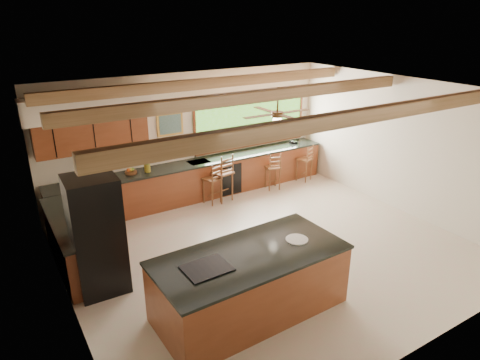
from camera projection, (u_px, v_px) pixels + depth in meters
ground at (268, 248)px, 8.28m from camera, size 7.20×7.20×0.00m
room_shell at (243, 131)px, 7.91m from camera, size 7.27×6.54×3.02m
counter_run at (175, 192)px, 9.71m from camera, size 7.12×3.10×1.26m
island at (250, 282)px, 6.38m from camera, size 2.90×1.42×1.02m
refrigerator at (97, 235)px, 6.75m from camera, size 0.79×0.77×1.97m
bar_stool_a at (213, 180)px, 10.01m from camera, size 0.46×0.46×1.02m
bar_stool_b at (224, 174)px, 10.10m from camera, size 0.49×0.49×1.19m
bar_stool_c at (274, 168)px, 10.84m from camera, size 0.42×0.42×0.98m
bar_stool_d at (306, 160)px, 11.39m from camera, size 0.46×0.46×1.00m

